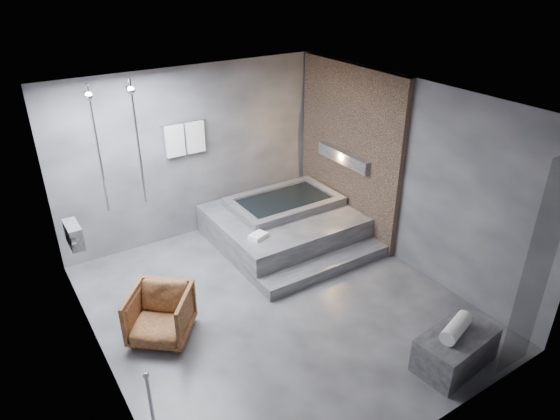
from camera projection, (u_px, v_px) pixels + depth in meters
room at (292, 176)px, 6.40m from camera, size 5.00×5.04×2.82m
tub_deck at (283, 225)px, 8.29m from camera, size 2.20×2.00×0.50m
tub_step at (326, 267)px, 7.48m from camera, size 2.20×0.36×0.18m
concrete_bench at (455, 349)px, 5.74m from camera, size 1.02×0.63×0.44m
driftwood_chair at (160, 315)px, 6.11m from camera, size 1.01×1.01×0.66m
rolled_towel at (456, 328)px, 5.60m from camera, size 0.53×0.32×0.18m
deck_towel at (258, 236)px, 7.42m from camera, size 0.30×0.26×0.07m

